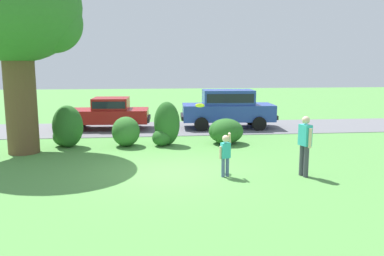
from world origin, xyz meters
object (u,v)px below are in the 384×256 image
(oak_tree_large, at_px, (17,14))
(frisbee, at_px, (200,105))
(parked_suv, at_px, (228,107))
(adult_onlooker, at_px, (305,143))
(parked_sedan, at_px, (107,112))
(child_thrower, at_px, (225,152))

(oak_tree_large, relative_size, frisbee, 24.74)
(frisbee, bearing_deg, parked_suv, 72.17)
(oak_tree_large, distance_m, adult_onlooker, 10.55)
(parked_suv, distance_m, frisbee, 7.76)
(oak_tree_large, distance_m, parked_suv, 10.31)
(parked_sedan, xyz_separation_m, adult_onlooker, (6.47, -8.91, 0.13))
(parked_suv, distance_m, adult_onlooker, 8.70)
(parked_sedan, relative_size, frisbee, 15.59)
(oak_tree_large, bearing_deg, parked_sedan, 63.19)
(oak_tree_large, relative_size, adult_onlooker, 4.08)
(parked_sedan, relative_size, adult_onlooker, 2.57)
(child_thrower, xyz_separation_m, adult_onlooker, (2.25, -0.19, 0.27))
(parked_suv, height_order, child_thrower, parked_suv)
(parked_suv, bearing_deg, parked_sedan, 177.91)
(oak_tree_large, height_order, parked_suv, oak_tree_large)
(oak_tree_large, xyz_separation_m, parked_sedan, (2.42, 4.79, -4.07))
(child_thrower, bearing_deg, adult_onlooker, -4.86)
(child_thrower, distance_m, adult_onlooker, 2.28)
(oak_tree_large, relative_size, parked_sedan, 1.59)
(parked_sedan, bearing_deg, adult_onlooker, -54.02)
(frisbee, height_order, adult_onlooker, frisbee)
(parked_suv, relative_size, child_thrower, 3.72)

